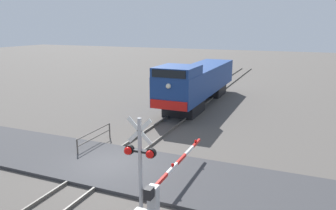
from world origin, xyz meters
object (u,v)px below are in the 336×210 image
Objects in this scene: crossing_gate at (162,185)px; crossing_signal at (140,158)px; guard_railing at (95,136)px; locomotive at (198,82)px.

crossing_signal is at bearing -103.78° from crossing_gate.
crossing_gate is 7.37m from guard_railing.
crossing_gate is at bearing -34.32° from guard_railing.
crossing_gate is at bearing 76.22° from crossing_signal.
locomotive is 17.97m from crossing_signal.
crossing_gate is 1.90× the size of guard_railing.
locomotive is at bearing 79.39° from guard_railing.
crossing_gate is at bearing -76.97° from locomotive.
guard_railing is (-6.09, 4.15, -0.15)m from crossing_gate.
locomotive is 12.53m from guard_railing.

